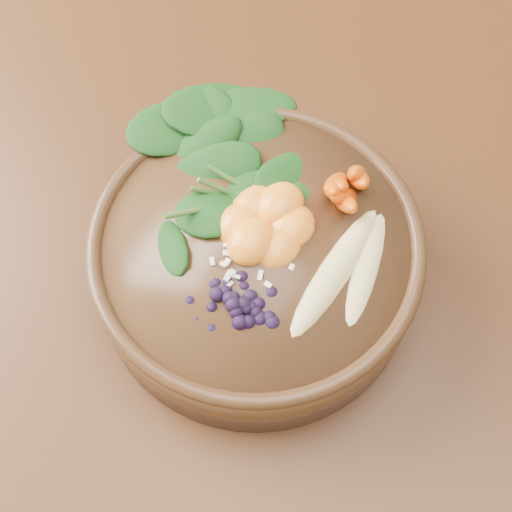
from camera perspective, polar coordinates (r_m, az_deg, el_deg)
dining_table at (r=0.66m, az=15.13°, el=-12.66°), size 1.60×0.90×0.75m
stoneware_bowl at (r=0.55m, az=0.00°, el=-0.48°), size 0.30×0.30×0.07m
kale_heap at (r=0.54m, az=-1.85°, el=7.95°), size 0.19×0.18×0.04m
carrot_cluster at (r=0.52m, az=7.33°, el=7.44°), size 0.06×0.06×0.07m
banana_halves at (r=0.50m, az=7.74°, el=-0.47°), size 0.06×0.14×0.02m
mandarin_cluster at (r=0.51m, az=0.80°, el=3.24°), size 0.09×0.09×0.03m
blueberry_pile at (r=0.48m, az=-1.93°, el=-2.95°), size 0.13×0.11×0.03m
coconut_flakes at (r=0.51m, az=-0.52°, el=-0.28°), size 0.09×0.08×0.01m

